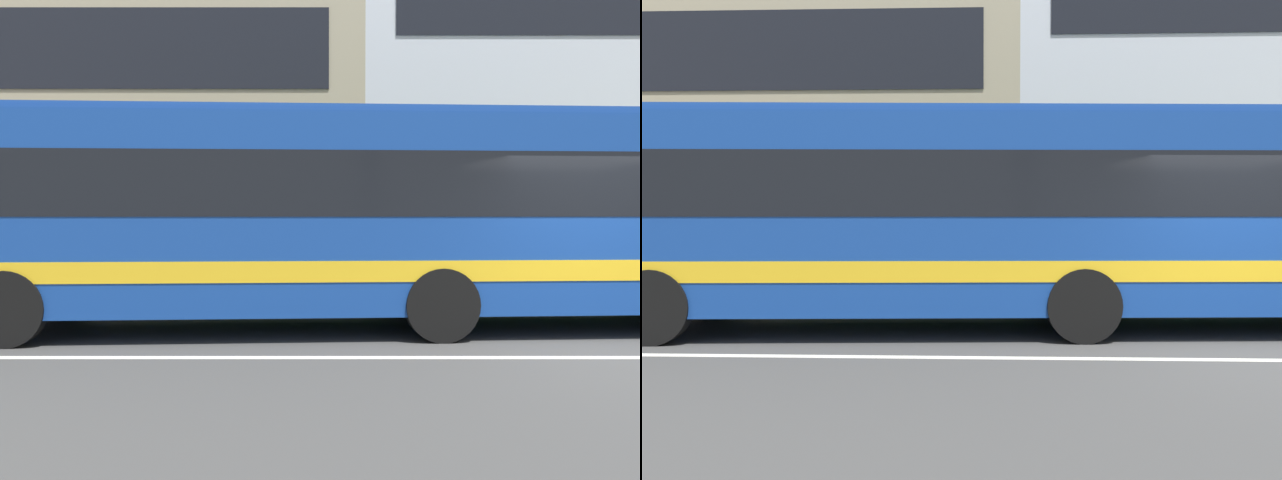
% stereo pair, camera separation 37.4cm
% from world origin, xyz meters
% --- Properties ---
extents(ground_plane, '(160.00, 160.00, 0.00)m').
position_xyz_m(ground_plane, '(0.00, 0.00, 0.00)').
color(ground_plane, '#454544').
extents(lane_centre_line, '(60.00, 0.16, 0.01)m').
position_xyz_m(lane_centre_line, '(0.00, 0.00, 0.00)').
color(lane_centre_line, silver).
rests_on(lane_centre_line, ground_plane).
extents(hedge_row_far, '(18.41, 1.10, 1.14)m').
position_xyz_m(hedge_row_far, '(1.60, 5.53, 0.57)').
color(hedge_row_far, '#1F4B19').
rests_on(hedge_row_far, ground_plane).
extents(apartment_block_left, '(23.41, 11.68, 10.31)m').
position_xyz_m(apartment_block_left, '(-14.29, 15.21, 5.16)').
color(apartment_block_left, tan).
rests_on(apartment_block_left, ground_plane).
extents(transit_bus, '(12.05, 3.28, 3.20)m').
position_xyz_m(transit_bus, '(-2.92, 2.13, 1.77)').
color(transit_bus, navy).
rests_on(transit_bus, ground_plane).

